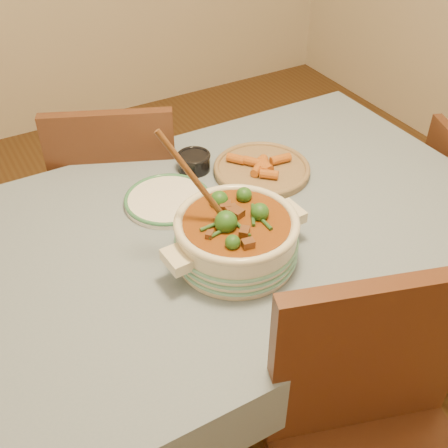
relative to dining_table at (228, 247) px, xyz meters
name	(u,v)px	position (x,y,z in m)	size (l,w,h in m)	color
floor	(228,379)	(0.00, 0.00, -0.66)	(4.50, 4.50, 0.00)	#4F2F16
dining_table	(228,247)	(0.00, 0.00, 0.00)	(1.68, 1.08, 0.76)	brown
stew_casserole	(236,235)	(-0.06, -0.14, 0.17)	(0.42, 0.34, 0.39)	beige
white_plate	(168,200)	(-0.11, 0.18, 0.10)	(0.33, 0.33, 0.02)	white
condiment_bowl	(194,161)	(0.05, 0.31, 0.12)	(0.11, 0.11, 0.06)	black
fried_plate	(262,168)	(0.23, 0.18, 0.11)	(0.32, 0.32, 0.05)	#9A7955
chair_far	(120,194)	(-0.13, 0.61, -0.13)	(0.57, 0.57, 0.93)	#522B19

